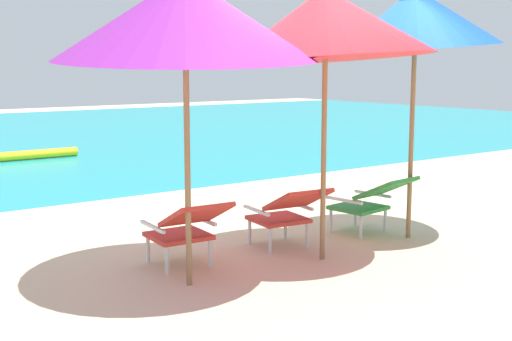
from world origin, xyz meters
name	(u,v)px	position (x,y,z in m)	size (l,w,h in m)	color
ground_plane	(121,192)	(0.00, 4.00, 0.00)	(40.00, 40.00, 0.00)	beige
swim_buoy	(38,154)	(0.19, 8.24, 0.10)	(0.18, 0.18, 1.60)	yellow
lounge_chair_left	(187,226)	(-1.14, 0.13, 0.40)	(0.59, 0.91, 0.68)	red
lounge_chair_center	(287,210)	(0.02, 0.13, 0.40)	(0.63, 0.93, 0.68)	red
lounge_chair_right	(371,199)	(1.14, 0.05, 0.40)	(0.65, 0.94, 0.68)	#338E3D
beach_umbrella_left	(185,18)	(-1.36, -0.26, 2.23)	(2.96, 2.98, 2.63)	olive
beach_umbrella_center	(326,24)	(0.08, -0.34, 2.22)	(2.68, 2.70, 2.62)	olive
beach_umbrella_right	(416,19)	(1.39, -0.27, 2.33)	(2.13, 2.10, 2.69)	olive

